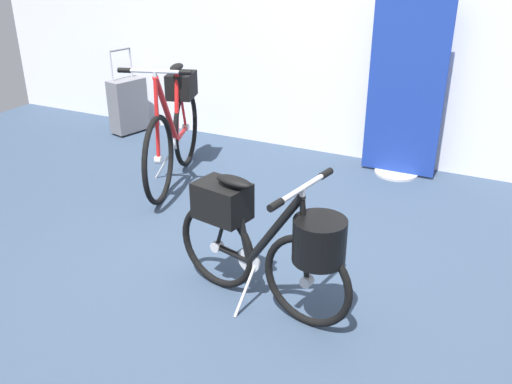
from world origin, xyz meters
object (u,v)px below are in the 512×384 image
at_px(folding_bike_foreground, 267,239).
at_px(rolling_suitcase, 128,105).
at_px(floor_banner_stand, 404,100).
at_px(display_bike_left, 175,126).

distance_m(folding_bike_foreground, rolling_suitcase, 3.21).
distance_m(floor_banner_stand, display_bike_left, 1.84).
bearing_deg(display_bike_left, rolling_suitcase, 144.37).
bearing_deg(folding_bike_foreground, display_bike_left, 137.75).
height_order(floor_banner_stand, folding_bike_foreground, floor_banner_stand).
height_order(folding_bike_foreground, display_bike_left, display_bike_left).
xyz_separation_m(display_bike_left, rolling_suitcase, (-1.08, 0.77, -0.16)).
distance_m(display_bike_left, rolling_suitcase, 1.33).
bearing_deg(display_bike_left, floor_banner_stand, 28.59).
bearing_deg(rolling_suitcase, display_bike_left, -35.63).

